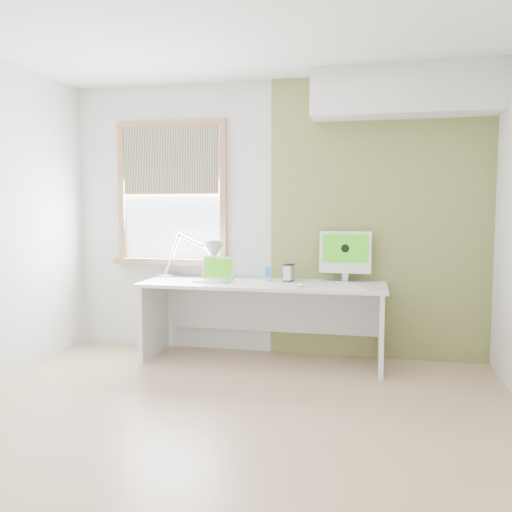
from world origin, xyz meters
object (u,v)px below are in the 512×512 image
(desk, at_px, (264,303))
(desk_lamp, at_px, (204,255))
(laptop, at_px, (215,275))
(external_drive, at_px, (289,273))
(imac, at_px, (345,253))

(desk, bearing_deg, desk_lamp, 169.67)
(laptop, xyz_separation_m, external_drive, (0.66, 0.16, 0.02))
(desk_lamp, bearing_deg, laptop, -46.56)
(desk_lamp, bearing_deg, external_drive, -0.88)
(desk, height_order, imac, imac)
(laptop, height_order, external_drive, laptop)
(desk_lamp, xyz_separation_m, external_drive, (0.82, -0.01, -0.15))
(external_drive, bearing_deg, desk_lamp, 179.12)
(laptop, bearing_deg, desk, 7.72)
(desk_lamp, xyz_separation_m, laptop, (0.16, -0.17, -0.17))
(desk, xyz_separation_m, imac, (0.72, 0.17, 0.45))
(laptop, bearing_deg, external_drive, 13.45)
(desk_lamp, bearing_deg, imac, 2.79)
(external_drive, bearing_deg, desk, -155.68)
(laptop, xyz_separation_m, imac, (1.17, 0.23, 0.20))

